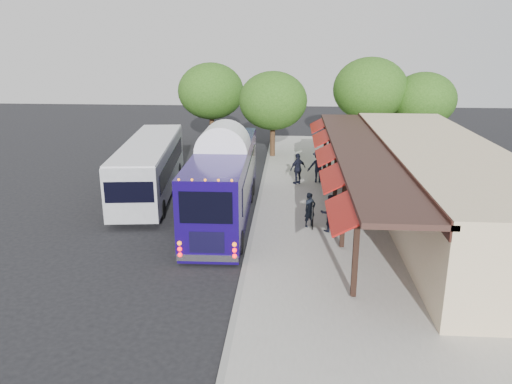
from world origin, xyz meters
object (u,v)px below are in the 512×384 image
(ped_c, at_px, (298,169))
(ped_d, at_px, (318,166))
(coach_bus, at_px, (224,178))
(ped_b, at_px, (330,213))
(ped_a, at_px, (310,210))
(sign_board, at_px, (313,214))
(city_bus, at_px, (150,166))

(ped_c, xyz_separation_m, ped_d, (1.19, 0.46, 0.06))
(coach_bus, xyz_separation_m, ped_b, (4.85, -1.89, -0.95))
(coach_bus, distance_m, ped_a, 4.36)
(coach_bus, xyz_separation_m, sign_board, (4.13, -1.80, -1.04))
(city_bus, xyz_separation_m, ped_d, (9.21, 2.61, -0.52))
(ped_d, relative_size, sign_board, 1.75)
(ped_a, relative_size, ped_c, 0.87)
(coach_bus, bearing_deg, ped_b, -22.30)
(ped_c, height_order, sign_board, ped_c)
(sign_board, bearing_deg, ped_a, 106.74)
(coach_bus, xyz_separation_m, ped_c, (3.54, 5.44, -0.88))
(ped_b, distance_m, ped_d, 7.80)
(ped_a, distance_m, ped_d, 7.30)
(city_bus, relative_size, ped_c, 6.23)
(ped_c, xyz_separation_m, sign_board, (0.59, -7.24, -0.15))
(ped_a, height_order, sign_board, ped_a)
(city_bus, relative_size, ped_d, 5.83)
(ped_b, bearing_deg, ped_d, -96.99)
(city_bus, bearing_deg, ped_a, -35.13)
(coach_bus, height_order, ped_a, coach_bus)
(ped_c, bearing_deg, ped_d, 164.41)
(ped_c, relative_size, ped_d, 0.94)
(city_bus, height_order, ped_b, city_bus)
(sign_board, bearing_deg, ped_b, -6.01)
(ped_a, height_order, ped_b, ped_b)
(ped_b, bearing_deg, ped_c, -87.78)
(ped_a, relative_size, ped_d, 0.81)
(ped_c, distance_m, ped_d, 1.27)
(ped_b, distance_m, sign_board, 0.73)
(ped_a, bearing_deg, ped_b, -65.65)
(ped_b, distance_m, ped_c, 7.45)
(city_bus, relative_size, ped_b, 6.70)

